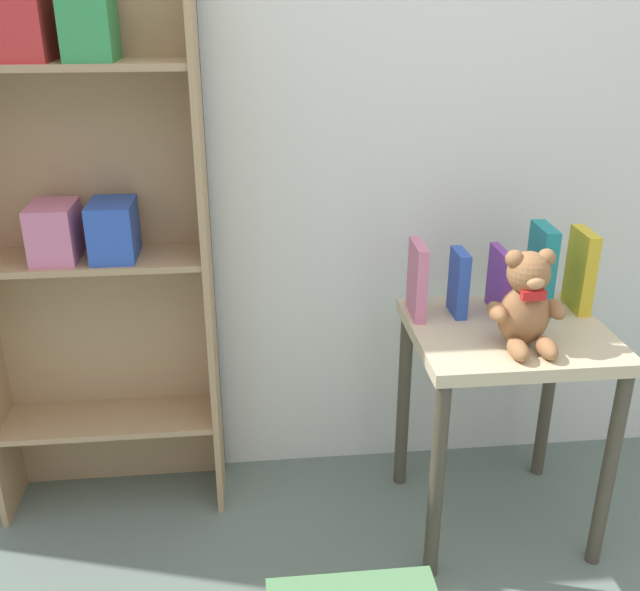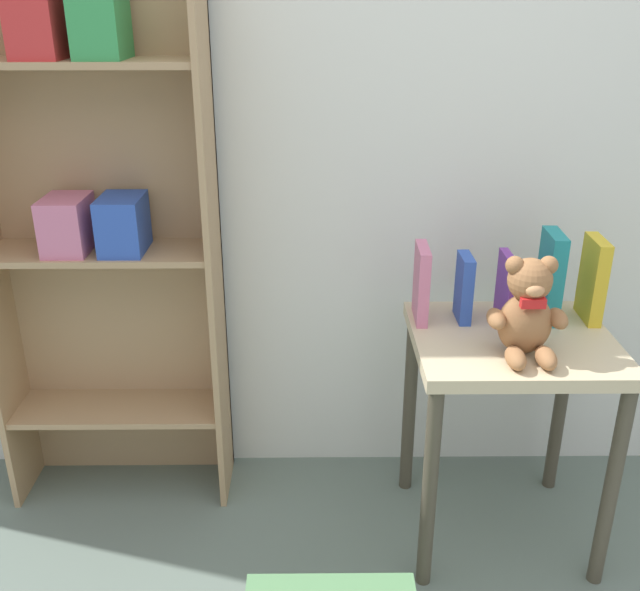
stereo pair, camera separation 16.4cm
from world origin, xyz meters
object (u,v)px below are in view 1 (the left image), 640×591
book_standing_blue (459,283)px  book_standing_pink (417,280)px  bookshelf_side (87,220)px  book_standing_purple (499,282)px  book_standing_teal (541,269)px  book_standing_yellow (581,270)px  display_table (506,366)px  teddy_bear (526,303)px

book_standing_blue → book_standing_pink: bearing=177.8°
bookshelf_side → book_standing_blue: (1.02, -0.14, -0.17)m
book_standing_purple → book_standing_teal: book_standing_teal is taller
bookshelf_side → book_standing_yellow: bearing=-5.9°
book_standing_blue → book_standing_purple: size_ratio=1.01×
display_table → book_standing_teal: (0.12, 0.12, 0.24)m
bookshelf_side → book_standing_teal: bearing=-6.4°
book_standing_teal → book_standing_yellow: bearing=1.7°
book_standing_yellow → book_standing_blue: bearing=-177.9°
bookshelf_side → book_standing_teal: size_ratio=6.44×
book_standing_yellow → teddy_bear: bearing=-136.5°
book_standing_pink → book_standing_blue: bearing=-0.6°
book_standing_pink → book_standing_teal: 0.35m
book_standing_blue → book_standing_teal: bearing=0.8°
bookshelf_side → book_standing_purple: size_ratio=8.72×
teddy_bear → book_standing_blue: (-0.11, 0.21, -0.02)m
book_standing_teal → book_standing_yellow: book_standing_teal is taller
display_table → book_standing_teal: book_standing_teal is taller
book_standing_pink → book_standing_teal: book_standing_teal is taller
bookshelf_side → teddy_bear: (1.13, -0.35, -0.15)m
teddy_bear → book_standing_blue: size_ratio=1.38×
book_standing_blue → book_standing_teal: 0.24m
bookshelf_side → book_standing_blue: size_ratio=8.60×
book_standing_teal → display_table: bearing=-132.6°
book_standing_teal → book_standing_yellow: size_ratio=1.07×
book_standing_teal → book_standing_yellow: (0.12, -0.00, -0.01)m
display_table → book_standing_teal: 0.29m
book_standing_purple → book_standing_yellow: bearing=0.9°
teddy_bear → book_standing_purple: 0.21m
display_table → book_standing_pink: bearing=153.2°
teddy_bear → book_standing_blue: teddy_bear is taller
display_table → book_standing_purple: book_standing_purple is taller
teddy_bear → book_standing_teal: teddy_bear is taller
bookshelf_side → display_table: (1.14, -0.26, -0.38)m
display_table → book_standing_purple: bearing=90.0°
display_table → bookshelf_side: bearing=167.3°
bookshelf_side → teddy_bear: bookshelf_side is taller
display_table → book_standing_yellow: 0.35m
book_standing_pink → book_standing_yellow: bearing=1.2°
book_standing_pink → book_standing_blue: 0.12m
book_standing_purple → display_table: bearing=-89.2°
display_table → book_standing_purple: (-0.00, 0.11, 0.21)m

